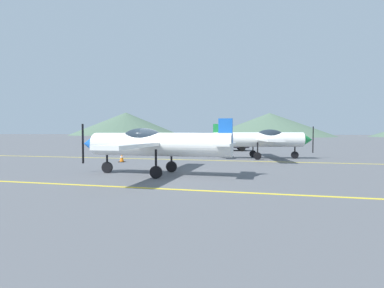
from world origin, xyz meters
TOP-DOWN VIEW (x-y plane):
  - ground_plane at (0.00, 0.00)m, footprint 400.00×400.00m
  - apron_line_near at (0.00, -3.54)m, footprint 80.00×0.16m
  - apron_line_far at (0.00, 7.44)m, footprint 80.00×0.16m
  - airplane_near at (-0.47, -0.25)m, footprint 7.48×8.64m
  - airplane_mid at (4.25, 9.82)m, footprint 7.60×8.68m
  - car_sedan at (0.54, 18.67)m, footprint 4.60×2.77m
  - traffic_cone_side at (-4.72, 4.87)m, footprint 0.36×0.36m
  - hill_left at (-74.29, 148.70)m, footprint 62.97×62.97m
  - hill_centerleft at (5.60, 118.24)m, footprint 52.33×52.33m

SIDE VIEW (x-z plane):
  - ground_plane at x=0.00m, z-range 0.00..0.00m
  - apron_line_near at x=0.00m, z-range 0.00..0.01m
  - apron_line_far at x=0.00m, z-range 0.00..0.01m
  - traffic_cone_side at x=-4.72m, z-range -0.01..0.58m
  - car_sedan at x=0.54m, z-range 0.03..1.65m
  - airplane_near at x=-0.47m, z-range 0.16..2.76m
  - airplane_mid at x=4.25m, z-range 0.16..2.76m
  - hill_centerleft at x=5.60m, z-range 0.00..9.81m
  - hill_left at x=-74.29m, z-range 0.00..12.99m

